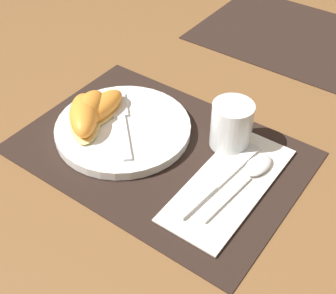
{
  "coord_description": "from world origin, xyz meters",
  "views": [
    {
      "loc": [
        0.35,
        -0.46,
        0.54
      ],
      "look_at": [
        0.02,
        -0.0,
        0.02
      ],
      "focal_mm": 50.0,
      "sensor_mm": 36.0,
      "label": 1
    }
  ],
  "objects_px": {
    "spoon": "(250,174)",
    "citrus_wedge_1": "(88,111)",
    "plate": "(124,128)",
    "citrus_wedge_2": "(84,116)",
    "juice_glass": "(231,127)",
    "citrus_wedge_0": "(102,107)",
    "knife": "(218,181)",
    "fork": "(122,119)"
  },
  "relations": [
    {
      "from": "juice_glass",
      "to": "citrus_wedge_2",
      "type": "bearing_deg",
      "value": -151.17
    },
    {
      "from": "juice_glass",
      "to": "fork",
      "type": "distance_m",
      "value": 0.19
    },
    {
      "from": "citrus_wedge_1",
      "to": "spoon",
      "type": "bearing_deg",
      "value": 10.62
    },
    {
      "from": "juice_glass",
      "to": "citrus_wedge_0",
      "type": "xyz_separation_m",
      "value": [
        -0.22,
        -0.08,
        -0.01
      ]
    },
    {
      "from": "spoon",
      "to": "citrus_wedge_0",
      "type": "height_order",
      "value": "citrus_wedge_0"
    },
    {
      "from": "plate",
      "to": "juice_glass",
      "type": "height_order",
      "value": "juice_glass"
    },
    {
      "from": "citrus_wedge_1",
      "to": "juice_glass",
      "type": "bearing_deg",
      "value": 25.03
    },
    {
      "from": "spoon",
      "to": "citrus_wedge_1",
      "type": "bearing_deg",
      "value": -169.38
    },
    {
      "from": "knife",
      "to": "citrus_wedge_0",
      "type": "height_order",
      "value": "citrus_wedge_0"
    },
    {
      "from": "juice_glass",
      "to": "fork",
      "type": "bearing_deg",
      "value": -157.15
    },
    {
      "from": "knife",
      "to": "citrus_wedge_0",
      "type": "distance_m",
      "value": 0.25
    },
    {
      "from": "citrus_wedge_0",
      "to": "juice_glass",
      "type": "bearing_deg",
      "value": 20.41
    },
    {
      "from": "fork",
      "to": "citrus_wedge_2",
      "type": "distance_m",
      "value": 0.07
    },
    {
      "from": "fork",
      "to": "citrus_wedge_1",
      "type": "relative_size",
      "value": 1.28
    },
    {
      "from": "spoon",
      "to": "citrus_wedge_1",
      "type": "distance_m",
      "value": 0.3
    },
    {
      "from": "juice_glass",
      "to": "fork",
      "type": "relative_size",
      "value": 0.57
    },
    {
      "from": "citrus_wedge_2",
      "to": "citrus_wedge_0",
      "type": "bearing_deg",
      "value": 84.79
    },
    {
      "from": "juice_glass",
      "to": "fork",
      "type": "height_order",
      "value": "juice_glass"
    },
    {
      "from": "juice_glass",
      "to": "citrus_wedge_1",
      "type": "height_order",
      "value": "juice_glass"
    },
    {
      "from": "juice_glass",
      "to": "spoon",
      "type": "height_order",
      "value": "juice_glass"
    },
    {
      "from": "plate",
      "to": "citrus_wedge_2",
      "type": "bearing_deg",
      "value": -143.49
    },
    {
      "from": "juice_glass",
      "to": "citrus_wedge_2",
      "type": "xyz_separation_m",
      "value": [
        -0.22,
        -0.12,
        -0.0
      ]
    },
    {
      "from": "spoon",
      "to": "citrus_wedge_1",
      "type": "relative_size",
      "value": 1.59
    },
    {
      "from": "knife",
      "to": "spoon",
      "type": "xyz_separation_m",
      "value": [
        0.03,
        0.04,
        0.0
      ]
    },
    {
      "from": "plate",
      "to": "citrus_wedge_1",
      "type": "distance_m",
      "value": 0.07
    },
    {
      "from": "citrus_wedge_2",
      "to": "plate",
      "type": "bearing_deg",
      "value": 36.51
    },
    {
      "from": "fork",
      "to": "citrus_wedge_1",
      "type": "height_order",
      "value": "citrus_wedge_1"
    },
    {
      "from": "plate",
      "to": "juice_glass",
      "type": "relative_size",
      "value": 2.89
    },
    {
      "from": "plate",
      "to": "citrus_wedge_1",
      "type": "relative_size",
      "value": 2.11
    },
    {
      "from": "plate",
      "to": "citrus_wedge_2",
      "type": "height_order",
      "value": "citrus_wedge_2"
    },
    {
      "from": "knife",
      "to": "citrus_wedge_2",
      "type": "distance_m",
      "value": 0.26
    },
    {
      "from": "knife",
      "to": "spoon",
      "type": "bearing_deg",
      "value": 51.49
    },
    {
      "from": "spoon",
      "to": "citrus_wedge_0",
      "type": "xyz_separation_m",
      "value": [
        -0.28,
        -0.03,
        0.02
      ]
    },
    {
      "from": "citrus_wedge_1",
      "to": "citrus_wedge_2",
      "type": "distance_m",
      "value": 0.02
    },
    {
      "from": "plate",
      "to": "citrus_wedge_1",
      "type": "height_order",
      "value": "citrus_wedge_1"
    },
    {
      "from": "citrus_wedge_0",
      "to": "citrus_wedge_2",
      "type": "xyz_separation_m",
      "value": [
        -0.0,
        -0.04,
        0.0
      ]
    },
    {
      "from": "citrus_wedge_0",
      "to": "spoon",
      "type": "bearing_deg",
      "value": 6.07
    },
    {
      "from": "citrus_wedge_0",
      "to": "citrus_wedge_1",
      "type": "relative_size",
      "value": 1.01
    },
    {
      "from": "knife",
      "to": "fork",
      "type": "xyz_separation_m",
      "value": [
        -0.21,
        0.02,
        0.01
      ]
    },
    {
      "from": "knife",
      "to": "citrus_wedge_0",
      "type": "bearing_deg",
      "value": 177.41
    },
    {
      "from": "juice_glass",
      "to": "plate",
      "type": "bearing_deg",
      "value": -153.91
    },
    {
      "from": "plate",
      "to": "fork",
      "type": "relative_size",
      "value": 1.64
    }
  ]
}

